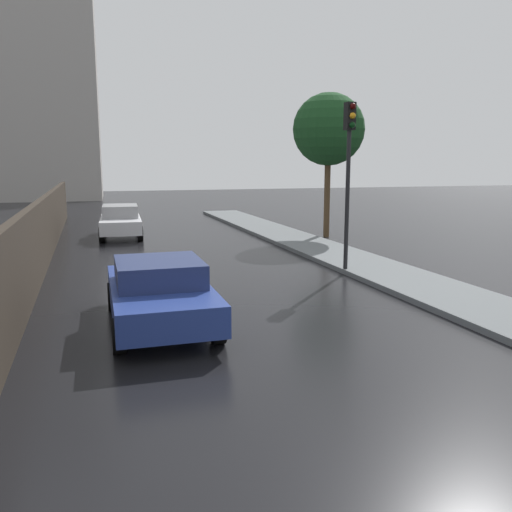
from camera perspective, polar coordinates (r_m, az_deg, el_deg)
The scene contains 5 objects.
car_white_near_kerb at distance 23.57m, azimuth -14.40°, elevation 3.70°, with size 1.92×4.24×1.38m.
car_blue_mid_road at distance 10.52m, azimuth -10.37°, elevation -3.81°, with size 1.95×4.23×1.32m.
traffic_light at distance 15.25m, azimuth 9.99°, elevation 10.57°, with size 0.26×0.39×4.68m.
street_tree_near at distance 23.10m, azimuth 7.83°, elevation 13.33°, with size 3.03×3.03×6.09m.
distant_tower at distance 52.44m, azimuth -23.99°, elevation 19.95°, with size 12.47×9.01×30.70m.
Camera 1 is at (-2.89, -3.24, 3.16)m, focal length 37.10 mm.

